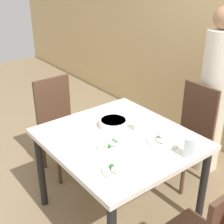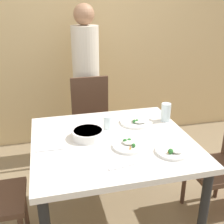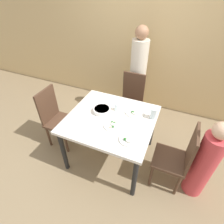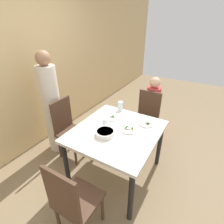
{
  "view_description": "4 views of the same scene",
  "coord_description": "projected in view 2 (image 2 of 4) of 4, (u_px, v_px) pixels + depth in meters",
  "views": [
    {
      "loc": [
        1.6,
        -1.31,
        1.99
      ],
      "look_at": [
        -0.0,
        -0.07,
        1.0
      ],
      "focal_mm": 50.0,
      "sensor_mm": 36.0,
      "label": 1
    },
    {
      "loc": [
        -0.43,
        -1.71,
        1.7
      ],
      "look_at": [
        0.0,
        0.02,
        0.97
      ],
      "focal_mm": 45.0,
      "sensor_mm": 36.0,
      "label": 2
    },
    {
      "loc": [
        0.69,
        -1.58,
        2.24
      ],
      "look_at": [
        0.03,
        -0.04,
        0.9
      ],
      "focal_mm": 28.0,
      "sensor_mm": 36.0,
      "label": 3
    },
    {
      "loc": [
        -1.62,
        -0.89,
        2.03
      ],
      "look_at": [
        0.03,
        0.08,
        0.99
      ],
      "focal_mm": 28.0,
      "sensor_mm": 36.0,
      "label": 4
    }
  ],
  "objects": [
    {
      "name": "wall_back",
      "position": [
        78.0,
        30.0,
        3.2
      ],
      "size": [
        10.0,
        0.06,
        2.7
      ],
      "color": "tan",
      "rests_on": "ground_plane"
    },
    {
      "name": "bowl_curry",
      "position": [
        88.0,
        134.0,
        2.0
      ],
      "size": [
        0.23,
        0.23,
        0.06
      ],
      "color": "white",
      "rests_on": "dining_table"
    },
    {
      "name": "chair_adult_spot",
      "position": [
        92.0,
        123.0,
        2.86
      ],
      "size": [
        0.4,
        0.4,
        0.96
      ],
      "color": "#4C3323",
      "rests_on": "ground_plane"
    },
    {
      "name": "dining_table",
      "position": [
        112.0,
        151.0,
        2.02
      ],
      "size": [
        1.11,
        1.03,
        0.76
      ],
      "color": "silver",
      "rests_on": "ground_plane"
    },
    {
      "name": "person_adult",
      "position": [
        87.0,
        89.0,
        3.03
      ],
      "size": [
        0.28,
        0.28,
        1.65
      ],
      "color": "beige",
      "rests_on": "ground_plane"
    },
    {
      "name": "glass_water_short",
      "position": [
        108.0,
        122.0,
        2.13
      ],
      "size": [
        0.06,
        0.06,
        0.1
      ],
      "color": "silver",
      "rests_on": "dining_table"
    },
    {
      "name": "glass_water_tall",
      "position": [
        166.0,
        112.0,
        2.26
      ],
      "size": [
        0.08,
        0.08,
        0.15
      ],
      "color": "silver",
      "rests_on": "dining_table"
    },
    {
      "name": "napkin_folded",
      "position": [
        49.0,
        135.0,
        2.04
      ],
      "size": [
        0.14,
        0.14,
        0.01
      ],
      "color": "white",
      "rests_on": "dining_table"
    },
    {
      "name": "plate_rice_child",
      "position": [
        173.0,
        151.0,
        1.81
      ],
      "size": [
        0.22,
        0.22,
        0.05
      ],
      "color": "white",
      "rests_on": "dining_table"
    },
    {
      "name": "ground_plane",
      "position": [
        112.0,
        223.0,
        2.27
      ],
      "size": [
        10.0,
        10.0,
        0.0
      ],
      "primitive_type": "plane",
      "color": "#847051"
    },
    {
      "name": "plate_noodles",
      "position": [
        129.0,
        145.0,
        1.88
      ],
      "size": [
        0.22,
        0.22,
        0.05
      ],
      "color": "white",
      "rests_on": "dining_table"
    },
    {
      "name": "plate_rice_adult",
      "position": [
        137.0,
        121.0,
        2.23
      ],
      "size": [
        0.26,
        0.26,
        0.05
      ],
      "color": "white",
      "rests_on": "dining_table"
    },
    {
      "name": "spoon_steel",
      "position": [
        123.0,
        166.0,
        1.66
      ],
      "size": [
        0.18,
        0.06,
        0.01
      ],
      "color": "silver",
      "rests_on": "dining_table"
    },
    {
      "name": "fork_steel",
      "position": [
        50.0,
        150.0,
        1.84
      ],
      "size": [
        0.18,
        0.02,
        0.01
      ],
      "color": "silver",
      "rests_on": "dining_table"
    }
  ]
}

